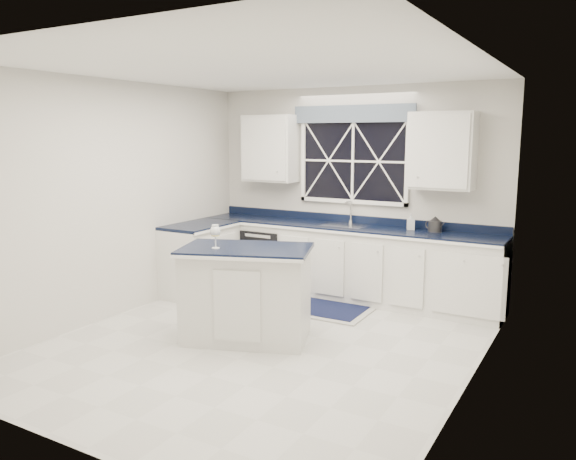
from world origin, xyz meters
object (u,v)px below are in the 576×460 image
Objects in this scene: kettle at (435,225)px; wine_glass at (215,232)px; dishwasher at (271,257)px; island at (246,293)px; soap_bottle at (411,222)px; faucet at (350,212)px.

kettle is 2.72m from wine_glass.
dishwasher is 2.09m from island.
soap_bottle reaches higher than island.
faucet is at bearing -164.11° from kettle.
wine_glass reaches higher than dishwasher.
kettle is at bearing 2.90° from dishwasher.
faucet is (1.10, 0.19, 0.69)m from dishwasher.
dishwasher is at bearing 107.04° from wine_glass.
kettle is at bearing 54.15° from wine_glass.
dishwasher is 3.44× the size of wine_glass.
wine_glass is 2.57m from soap_bottle.
island is (-0.23, -2.09, -0.61)m from faucet.
kettle is (1.13, -0.08, -0.07)m from faucet.
faucet is 0.84m from soap_bottle.
dishwasher is 0.55× the size of island.
dishwasher is 2.72× the size of faucet.
soap_bottle is (1.07, 2.02, 0.55)m from island.
faucet reaches higher than kettle.
wine_glass is at bearing -101.35° from faucet.
faucet reaches higher than dishwasher.
soap_bottle reaches higher than kettle.
dishwasher is at bearing 94.69° from island.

